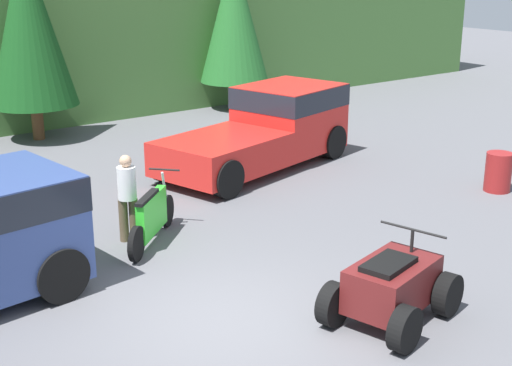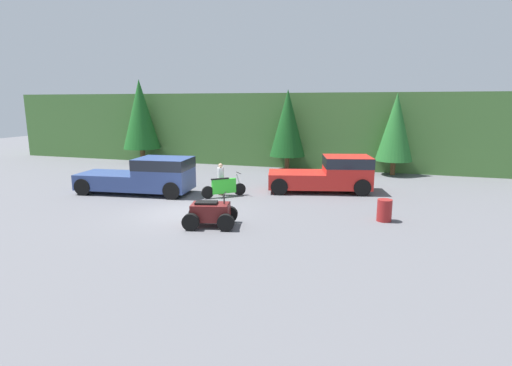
# 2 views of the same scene
# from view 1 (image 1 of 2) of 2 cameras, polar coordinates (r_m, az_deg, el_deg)

# --- Properties ---
(ground_plane) EXTENTS (80.00, 80.00, 0.00)m
(ground_plane) POSITION_cam_1_polar(r_m,az_deg,el_deg) (10.49, -2.37, -10.90)
(ground_plane) COLOR #5B5B60
(tree_mid_left) EXTENTS (2.44, 2.44, 5.54)m
(tree_mid_left) POSITION_cam_1_polar(r_m,az_deg,el_deg) (21.00, -17.75, 12.03)
(tree_mid_left) COLOR brown
(tree_mid_left) RESTS_ON ground_plane
(tree_mid_right) EXTENTS (2.32, 2.32, 5.28)m
(tree_mid_right) POSITION_cam_1_polar(r_m,az_deg,el_deg) (24.38, -1.77, 13.14)
(tree_mid_right) COLOR brown
(tree_mid_right) RESTS_ON ground_plane
(pickup_truck_red) EXTENTS (5.66, 3.34, 1.89)m
(pickup_truck_red) POSITION_cam_1_polar(r_m,az_deg,el_deg) (17.85, 1.08, 4.64)
(pickup_truck_red) COLOR red
(pickup_truck_red) RESTS_ON ground_plane
(dirt_bike) EXTENTS (1.79, 1.64, 1.18)m
(dirt_bike) POSITION_cam_1_polar(r_m,az_deg,el_deg) (13.11, -8.31, -2.73)
(dirt_bike) COLOR black
(dirt_bike) RESTS_ON ground_plane
(quad_atv) EXTENTS (2.21, 1.77, 1.25)m
(quad_atv) POSITION_cam_1_polar(r_m,az_deg,el_deg) (10.45, 10.83, -8.26)
(quad_atv) COLOR black
(quad_atv) RESTS_ON ground_plane
(rider_person) EXTENTS (0.46, 0.46, 1.64)m
(rider_person) POSITION_cam_1_polar(r_m,az_deg,el_deg) (13.12, -10.25, -0.95)
(rider_person) COLOR brown
(rider_person) RESTS_ON ground_plane
(steel_barrel) EXTENTS (0.58, 0.58, 0.88)m
(steel_barrel) POSITION_cam_1_polar(r_m,az_deg,el_deg) (16.75, 18.81, 0.84)
(steel_barrel) COLOR maroon
(steel_barrel) RESTS_ON ground_plane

